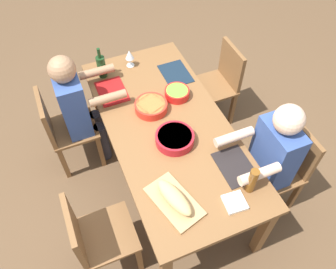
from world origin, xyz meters
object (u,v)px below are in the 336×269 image
(wine_bottle, at_px, (101,66))
(serving_bowl_salad, at_px, (177,93))
(serving_bowl_pasta, at_px, (175,138))
(beer_bottle, at_px, (252,181))
(dining_table, at_px, (168,132))
(diner_far_right, at_px, (269,157))
(bread_loaf, at_px, (174,197))
(serving_bowl_fruit, at_px, (151,106))
(chair_far_left, at_px, (220,81))
(napkin_stack, at_px, (235,202))
(chair_near_right, at_px, (94,237))
(chair_far_right, at_px, (283,165))
(diner_near_left, at_px, (78,105))
(wine_glass, at_px, (129,55))
(chair_near_left, at_px, (63,128))
(cutting_board, at_px, (174,201))

(wine_bottle, bearing_deg, serving_bowl_salad, 45.78)
(serving_bowl_pasta, bearing_deg, beer_bottle, 28.20)
(dining_table, bearing_deg, beer_bottle, 21.64)
(diner_far_right, distance_m, bread_loaf, 0.82)
(diner_far_right, xyz_separation_m, serving_bowl_fruit, (-0.74, -0.65, 0.08))
(chair_far_left, bearing_deg, napkin_stack, -25.55)
(dining_table, xyz_separation_m, chair_near_right, (0.53, -0.78, -0.18))
(chair_far_right, bearing_deg, serving_bowl_salad, -143.98)
(chair_far_right, xyz_separation_m, napkin_stack, (0.25, -0.63, 0.27))
(dining_table, distance_m, chair_far_left, 0.96)
(chair_far_right, bearing_deg, serving_bowl_pasta, -115.03)
(diner_far_right, height_order, serving_bowl_pasta, diner_far_right)
(dining_table, relative_size, diner_near_left, 1.61)
(wine_bottle, distance_m, wine_glass, 0.27)
(beer_bottle, xyz_separation_m, wine_glass, (-1.52, -0.33, 0.01))
(dining_table, distance_m, bread_loaf, 0.68)
(diner_near_left, height_order, beer_bottle, diner_near_left)
(chair_near_left, xyz_separation_m, serving_bowl_salad, (0.26, 0.97, 0.30))
(wine_glass, bearing_deg, cutting_board, -7.09)
(diner_near_left, distance_m, cutting_board, 1.22)
(chair_near_right, bearing_deg, serving_bowl_salad, 129.61)
(chair_far_left, xyz_separation_m, wine_glass, (-0.26, -0.82, 0.37))
(serving_bowl_fruit, bearing_deg, serving_bowl_pasta, 7.02)
(diner_near_left, relative_size, chair_near_right, 1.41)
(chair_near_left, xyz_separation_m, wine_glass, (-0.26, 0.74, 0.37))
(chair_far_left, relative_size, beer_bottle, 3.86)
(serving_bowl_fruit, relative_size, cutting_board, 0.66)
(serving_bowl_pasta, height_order, bread_loaf, bread_loaf)
(dining_table, bearing_deg, serving_bowl_pasta, -4.88)
(diner_far_right, height_order, serving_bowl_salad, diner_far_right)
(chair_near_left, xyz_separation_m, serving_bowl_pasta, (0.70, 0.76, 0.30))
(chair_far_left, xyz_separation_m, serving_bowl_pasta, (0.70, -0.79, 0.30))
(chair_far_left, distance_m, cutting_board, 1.55)
(serving_bowl_fruit, relative_size, wine_glass, 1.58)
(diner_near_left, bearing_deg, wine_bottle, 128.08)
(chair_far_left, xyz_separation_m, beer_bottle, (1.26, -0.49, 0.37))
(beer_bottle, bearing_deg, chair_near_right, -100.50)
(chair_far_left, bearing_deg, serving_bowl_pasta, -48.61)
(diner_far_right, bearing_deg, chair_far_right, 90.00)
(serving_bowl_salad, relative_size, cutting_board, 0.51)
(dining_table, distance_m, diner_near_left, 0.80)
(serving_bowl_salad, bearing_deg, napkin_stack, -2.52)
(chair_far_left, bearing_deg, wine_glass, -107.73)
(chair_far_right, relative_size, beer_bottle, 3.86)
(dining_table, bearing_deg, serving_bowl_salad, 144.40)
(chair_far_right, bearing_deg, napkin_stack, -68.20)
(wine_bottle, bearing_deg, chair_near_right, -20.00)
(diner_far_right, distance_m, diner_near_left, 1.59)
(dining_table, distance_m, chair_near_right, 0.96)
(serving_bowl_pasta, bearing_deg, diner_near_left, -140.28)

